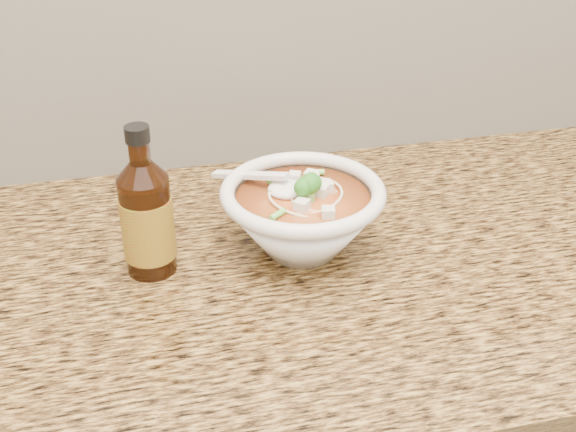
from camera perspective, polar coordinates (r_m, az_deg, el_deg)
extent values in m
cube|color=beige|center=(1.15, -2.64, 15.89)|extent=(4.00, 0.02, 0.50)
cube|color=#A37E3B|center=(0.99, 1.23, -4.22)|extent=(4.00, 0.68, 0.04)
cylinder|color=white|center=(0.99, 1.13, -2.45)|extent=(0.09, 0.09, 0.01)
torus|color=white|center=(0.94, 1.18, 1.91)|extent=(0.22, 0.22, 0.02)
torus|color=beige|center=(0.94, 0.52, 1.25)|extent=(0.14, 0.14, 0.00)
torus|color=beige|center=(0.94, 0.76, 1.13)|extent=(0.10, 0.10, 0.00)
torus|color=beige|center=(0.96, 1.00, 1.64)|extent=(0.15, 0.15, 0.00)
torus|color=beige|center=(0.96, -0.12, 1.55)|extent=(0.15, 0.15, 0.00)
torus|color=beige|center=(0.97, 0.38, 1.64)|extent=(0.09, 0.09, 0.00)
torus|color=beige|center=(0.96, 2.26, 1.16)|extent=(0.10, 0.10, 0.00)
torus|color=beige|center=(0.96, 0.95, 1.18)|extent=(0.11, 0.11, 0.00)
torus|color=beige|center=(0.96, 1.17, 0.97)|extent=(0.15, 0.15, 0.00)
torus|color=beige|center=(0.95, 1.30, 0.61)|extent=(0.13, 0.13, 0.00)
cube|color=silver|center=(0.96, -0.61, 2.17)|extent=(0.02, 0.02, 0.02)
cube|color=silver|center=(0.92, 1.30, 0.85)|extent=(0.02, 0.02, 0.02)
cube|color=silver|center=(0.91, 0.41, 0.46)|extent=(0.02, 0.02, 0.02)
cube|color=silver|center=(0.95, 2.20, 1.92)|extent=(0.02, 0.02, 0.02)
cube|color=silver|center=(0.93, -0.86, 1.45)|extent=(0.02, 0.02, 0.02)
cube|color=silver|center=(0.97, 3.59, 2.56)|extent=(0.02, 0.02, 0.02)
cube|color=silver|center=(0.94, 4.13, 1.46)|extent=(0.02, 0.02, 0.02)
cube|color=silver|center=(0.95, 0.18, 1.94)|extent=(0.03, 0.03, 0.02)
ellipsoid|color=#196014|center=(0.93, 1.70, 2.35)|extent=(0.04, 0.04, 0.04)
cylinder|color=#71DB54|center=(0.97, 0.88, 2.72)|extent=(0.01, 0.02, 0.01)
cylinder|color=#71DB54|center=(0.91, 3.45, 0.60)|extent=(0.02, 0.01, 0.01)
cylinder|color=#71DB54|center=(0.94, 4.59, 1.51)|extent=(0.02, 0.02, 0.01)
cylinder|color=#71DB54|center=(0.99, 2.78, 3.16)|extent=(0.02, 0.02, 0.01)
ellipsoid|color=white|center=(0.96, -0.14, 2.14)|extent=(0.05, 0.05, 0.02)
cube|color=white|center=(0.98, -3.04, 3.24)|extent=(0.10, 0.09, 0.03)
cylinder|color=#351707|center=(0.93, -11.03, -0.71)|extent=(0.07, 0.07, 0.13)
cylinder|color=#351707|center=(0.88, -11.68, 4.97)|extent=(0.03, 0.03, 0.03)
cylinder|color=black|center=(0.88, -11.84, 6.36)|extent=(0.03, 0.03, 0.02)
cylinder|color=red|center=(0.93, -11.01, -0.85)|extent=(0.08, 0.08, 0.08)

